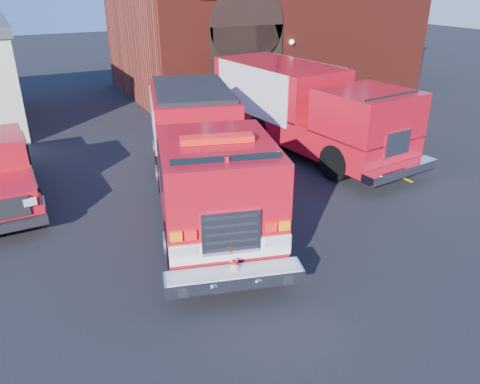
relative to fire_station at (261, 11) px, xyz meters
name	(u,v)px	position (x,y,z in m)	size (l,w,h in m)	color
ground	(220,219)	(-8.99, -13.98, -4.25)	(100.00, 100.00, 0.00)	black
parking_stripe_near	(380,167)	(-2.49, -12.98, -4.25)	(0.12, 3.00, 0.01)	yellow
parking_stripe_mid	(327,142)	(-2.49, -9.98, -4.25)	(0.12, 3.00, 0.01)	yellow
parking_stripe_far	(287,123)	(-2.49, -6.98, -4.25)	(0.12, 3.00, 0.01)	yellow
fire_station	(261,11)	(0.00, 0.00, 0.00)	(15.20, 10.20, 8.45)	maroon
fire_engine	(202,153)	(-8.95, -12.76, -2.76)	(4.97, 9.73, 2.89)	black
secondary_truck	(303,106)	(-3.74, -10.01, -2.65)	(3.78, 9.32, 2.94)	black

